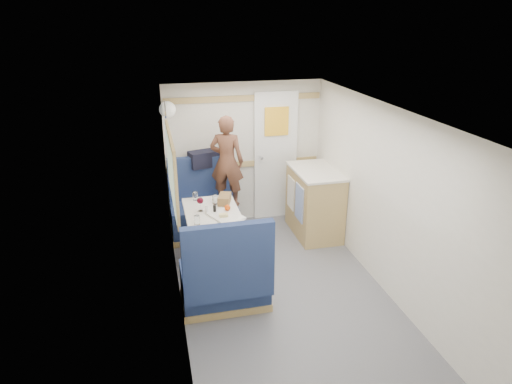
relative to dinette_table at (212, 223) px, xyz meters
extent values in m
plane|color=#515156|center=(0.65, -1.00, -0.57)|extent=(4.50, 4.50, 0.00)
plane|color=silver|center=(0.65, -1.00, 1.43)|extent=(4.50, 4.50, 0.00)
cube|color=silver|center=(0.65, 1.25, 0.43)|extent=(2.20, 0.02, 2.00)
cube|color=silver|center=(-0.45, -1.00, 0.43)|extent=(0.02, 4.50, 2.00)
cube|color=silver|center=(1.75, -1.00, 0.43)|extent=(0.02, 4.50, 2.00)
cube|color=#A38449|center=(0.65, 1.23, 0.28)|extent=(2.15, 0.02, 0.08)
cube|color=#A38449|center=(0.65, 1.23, 1.21)|extent=(2.15, 0.02, 0.08)
cube|color=gray|center=(-0.43, 0.00, 0.68)|extent=(0.04, 1.30, 0.72)
cube|color=white|center=(1.10, 1.22, 0.36)|extent=(0.62, 0.04, 1.86)
cube|color=yellow|center=(1.10, 1.19, 0.88)|extent=(0.34, 0.03, 0.40)
cylinder|color=silver|center=(0.88, 1.17, 0.38)|extent=(0.04, 0.10, 0.04)
cube|color=white|center=(0.00, 0.00, 0.13)|extent=(0.62, 0.92, 0.04)
cylinder|color=silver|center=(0.00, 0.00, -0.22)|extent=(0.08, 0.08, 0.66)
cylinder|color=silver|center=(0.00, 0.00, -0.55)|extent=(0.36, 0.36, 0.03)
cube|color=navy|center=(0.00, 0.80, -0.34)|extent=(0.88, 0.50, 0.45)
cube|color=navy|center=(0.00, 1.08, 0.08)|extent=(0.88, 0.10, 0.80)
cube|color=#A38449|center=(0.00, 0.80, -0.53)|extent=(0.90, 0.52, 0.08)
cube|color=navy|center=(0.00, -0.80, -0.34)|extent=(0.88, 0.50, 0.45)
cube|color=navy|center=(0.00, -1.08, 0.08)|extent=(0.88, 0.10, 0.80)
cube|color=#A38449|center=(0.00, -0.80, -0.53)|extent=(0.90, 0.52, 0.08)
cube|color=#A38449|center=(0.00, 1.12, 0.31)|extent=(0.90, 0.14, 0.04)
sphere|color=white|center=(-0.39, 0.85, 1.18)|extent=(0.20, 0.20, 0.20)
cube|color=#A38449|center=(1.47, 0.55, -0.12)|extent=(0.54, 0.90, 0.90)
cube|color=silver|center=(1.47, 0.55, 0.34)|extent=(0.56, 0.92, 0.03)
cube|color=#5972B2|center=(1.19, 0.37, -0.02)|extent=(0.01, 0.30, 0.48)
cube|color=silver|center=(1.19, 0.73, -0.02)|extent=(0.01, 0.28, 0.44)
imported|color=brown|center=(0.32, 0.77, 0.49)|extent=(0.52, 0.44, 1.21)
cube|color=black|center=(0.09, 1.12, 0.44)|extent=(0.49, 0.33, 0.21)
cube|color=white|center=(0.13, -0.20, 0.16)|extent=(0.42, 0.47, 0.02)
sphere|color=orange|center=(0.17, -0.07, 0.21)|extent=(0.07, 0.07, 0.07)
cube|color=#ECE088|center=(0.10, -0.23, 0.19)|extent=(0.10, 0.06, 0.03)
cylinder|color=white|center=(-0.13, 0.03, 0.16)|extent=(0.06, 0.06, 0.01)
cylinder|color=white|center=(-0.13, 0.03, 0.21)|extent=(0.01, 0.01, 0.10)
sphere|color=#470715|center=(-0.13, 0.03, 0.28)|extent=(0.08, 0.08, 0.08)
cylinder|color=silver|center=(-0.21, -0.32, 0.21)|extent=(0.06, 0.06, 0.10)
cylinder|color=white|center=(-0.15, 0.38, 0.20)|extent=(0.06, 0.06, 0.10)
cylinder|color=silver|center=(0.07, 0.20, 0.21)|extent=(0.07, 0.07, 0.11)
cylinder|color=#935715|center=(0.21, 0.20, 0.20)|extent=(0.06, 0.06, 0.10)
cylinder|color=black|center=(0.02, -0.07, 0.20)|extent=(0.04, 0.04, 0.10)
cylinder|color=white|center=(-0.07, -0.04, 0.20)|extent=(0.04, 0.04, 0.10)
cube|color=brown|center=(0.18, 0.20, 0.21)|extent=(0.20, 0.27, 0.10)
camera|label=1|loc=(-0.62, -4.80, 2.30)|focal=32.00mm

